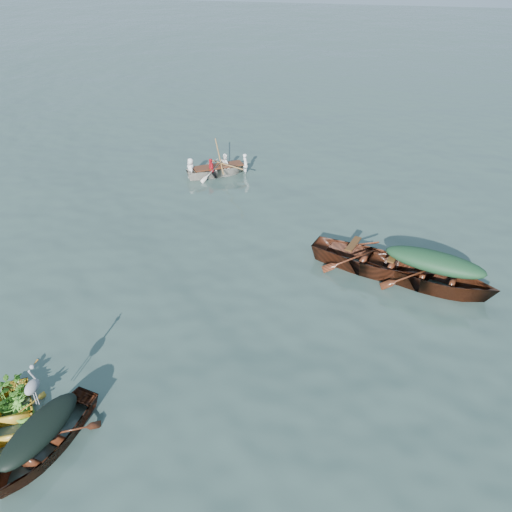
{
  "coord_description": "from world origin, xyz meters",
  "views": [
    {
      "loc": [
        2.11,
        -8.32,
        8.26
      ],
      "look_at": [
        -0.36,
        3.41,
        0.5
      ],
      "focal_mm": 35.0,
      "sensor_mm": 36.0,
      "label": 1
    }
  ],
  "objects_px": {
    "open_wooden_boat": "(370,271)",
    "dark_covered_boat": "(47,449)",
    "heron": "(34,392)",
    "green_tarp_boat": "(429,287)",
    "yellow_dinghy": "(14,428)",
    "rowed_boat": "(219,175)"
  },
  "relations": [
    {
      "from": "green_tarp_boat",
      "to": "open_wooden_boat",
      "type": "xyz_separation_m",
      "value": [
        -1.61,
        0.47,
        0.0
      ]
    },
    {
      "from": "yellow_dinghy",
      "to": "open_wooden_boat",
      "type": "bearing_deg",
      "value": 16.24
    },
    {
      "from": "dark_covered_boat",
      "to": "green_tarp_boat",
      "type": "xyz_separation_m",
      "value": [
        7.55,
        6.89,
        0.0
      ]
    },
    {
      "from": "yellow_dinghy",
      "to": "heron",
      "type": "height_order",
      "value": "heron"
    },
    {
      "from": "rowed_boat",
      "to": "yellow_dinghy",
      "type": "bearing_deg",
      "value": 144.57
    },
    {
      "from": "open_wooden_boat",
      "to": "rowed_boat",
      "type": "relative_size",
      "value": 1.36
    },
    {
      "from": "heron",
      "to": "dark_covered_boat",
      "type": "bearing_deg",
      "value": -83.91
    },
    {
      "from": "dark_covered_boat",
      "to": "heron",
      "type": "bearing_deg",
      "value": 137.45
    },
    {
      "from": "yellow_dinghy",
      "to": "dark_covered_boat",
      "type": "relative_size",
      "value": 0.81
    },
    {
      "from": "heron",
      "to": "green_tarp_boat",
      "type": "bearing_deg",
      "value": 8.44
    },
    {
      "from": "open_wooden_boat",
      "to": "dark_covered_boat",
      "type": "bearing_deg",
      "value": 158.51
    },
    {
      "from": "green_tarp_boat",
      "to": "heron",
      "type": "bearing_deg",
      "value": 144.53
    },
    {
      "from": "yellow_dinghy",
      "to": "heron",
      "type": "bearing_deg",
      "value": 5.19
    },
    {
      "from": "dark_covered_boat",
      "to": "green_tarp_boat",
      "type": "relative_size",
      "value": 0.7
    },
    {
      "from": "yellow_dinghy",
      "to": "green_tarp_boat",
      "type": "relative_size",
      "value": 0.56
    },
    {
      "from": "yellow_dinghy",
      "to": "green_tarp_boat",
      "type": "bearing_deg",
      "value": 8.27
    },
    {
      "from": "heron",
      "to": "open_wooden_boat",
      "type": "bearing_deg",
      "value": 16.89
    },
    {
      "from": "rowed_boat",
      "to": "heron",
      "type": "height_order",
      "value": "heron"
    },
    {
      "from": "rowed_boat",
      "to": "dark_covered_boat",
      "type": "bearing_deg",
      "value": 148.54
    },
    {
      "from": "green_tarp_boat",
      "to": "yellow_dinghy",
      "type": "bearing_deg",
      "value": 144.36
    },
    {
      "from": "dark_covered_boat",
      "to": "heron",
      "type": "height_order",
      "value": "heron"
    },
    {
      "from": "green_tarp_boat",
      "to": "heron",
      "type": "relative_size",
      "value": 5.28
    }
  ]
}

